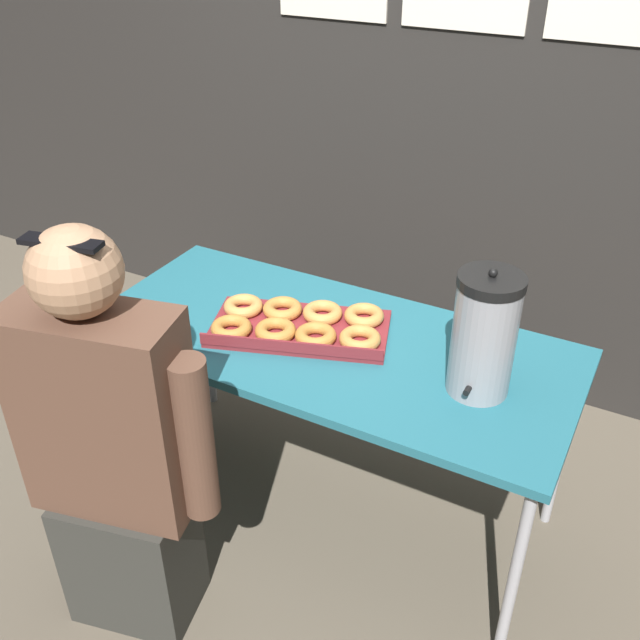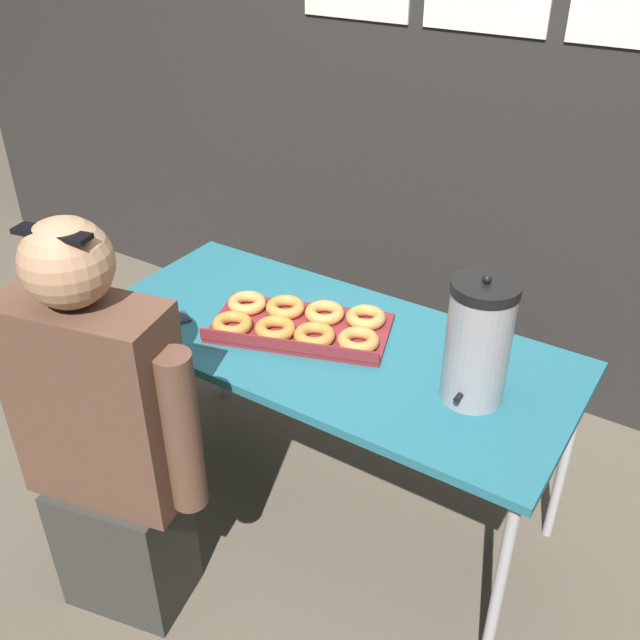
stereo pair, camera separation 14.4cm
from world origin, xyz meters
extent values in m
plane|color=brown|center=(0.00, 0.00, 0.00)|extent=(12.00, 12.00, 0.00)
cube|color=#282623|center=(0.00, 1.07, 1.22)|extent=(6.00, 0.10, 2.44)
cube|color=#236675|center=(0.00, 0.00, 0.69)|extent=(1.51, 0.68, 0.03)
cylinder|color=#ADADB2|center=(-0.71, -0.29, 0.34)|extent=(0.03, 0.03, 0.68)
cylinder|color=#ADADB2|center=(0.71, -0.29, 0.34)|extent=(0.03, 0.03, 0.68)
cylinder|color=#ADADB2|center=(-0.71, 0.29, 0.34)|extent=(0.03, 0.03, 0.68)
cylinder|color=#ADADB2|center=(0.71, 0.29, 0.34)|extent=(0.03, 0.03, 0.68)
cube|color=maroon|center=(-0.10, 0.00, 0.71)|extent=(0.61, 0.45, 0.02)
cube|color=maroon|center=(-0.06, -0.14, 0.74)|extent=(0.52, 0.18, 0.04)
torus|color=#BF7D36|center=(-0.27, -0.13, 0.74)|extent=(0.16, 0.16, 0.04)
torus|color=#C07E36|center=(-0.14, -0.08, 0.74)|extent=(0.18, 0.18, 0.04)
torus|color=#C17F37|center=(-0.02, -0.05, 0.74)|extent=(0.18, 0.18, 0.04)
torus|color=#CC8A42|center=(0.10, 0.00, 0.74)|extent=(0.18, 0.18, 0.04)
torus|color=#D5924B|center=(-0.31, -0.01, 0.74)|extent=(0.15, 0.15, 0.04)
torus|color=#C5833C|center=(-0.19, 0.04, 0.74)|extent=(0.18, 0.18, 0.04)
torus|color=#D28F48|center=(-0.06, 0.08, 0.74)|extent=(0.18, 0.18, 0.04)
torus|color=#D08E46|center=(0.06, 0.12, 0.74)|extent=(0.18, 0.18, 0.04)
cylinder|color=#939399|center=(0.48, -0.03, 0.87)|extent=(0.17, 0.17, 0.33)
cylinder|color=black|center=(0.48, -0.03, 1.04)|extent=(0.18, 0.18, 0.03)
sphere|color=black|center=(0.48, -0.03, 1.07)|extent=(0.02, 0.02, 0.02)
cylinder|color=black|center=(0.48, -0.12, 0.76)|extent=(0.02, 0.04, 0.02)
cube|color=#2D334C|center=(-0.49, -0.20, 0.71)|extent=(0.13, 0.17, 0.01)
cube|color=#2D333D|center=(-0.49, -0.20, 0.72)|extent=(0.11, 0.15, 0.00)
cube|color=#33332D|center=(-0.32, -0.63, 0.23)|extent=(0.39, 0.31, 0.45)
cube|color=brown|center=(-0.32, -0.63, 0.75)|extent=(0.47, 0.29, 0.60)
sphere|color=tan|center=(-0.32, -0.63, 1.16)|extent=(0.22, 0.22, 0.22)
cube|color=black|center=(-0.31, -0.66, 1.24)|extent=(0.19, 0.09, 0.01)
cylinder|color=brown|center=(-0.07, -0.58, 0.72)|extent=(0.10, 0.10, 0.48)
cylinder|color=brown|center=(-0.56, -0.69, 0.72)|extent=(0.10, 0.10, 0.48)
camera|label=1|loc=(0.84, -1.62, 1.91)|focal=40.00mm
camera|label=2|loc=(0.96, -1.54, 1.91)|focal=40.00mm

